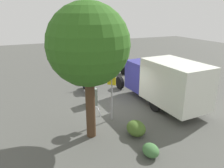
# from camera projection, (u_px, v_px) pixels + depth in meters

# --- Properties ---
(ground_plane) EXTENTS (60.00, 60.00, 0.00)m
(ground_plane) POSITION_uv_depth(u_px,v_px,m) (113.00, 107.00, 12.83)
(ground_plane) COLOR #4D4D48
(box_truck_near) EXTENTS (7.02, 2.45, 2.84)m
(box_truck_near) POSITION_uv_depth(u_px,v_px,m) (163.00, 80.00, 12.69)
(box_truck_near) COLOR black
(box_truck_near) RESTS_ON ground
(box_truck_far) EXTENTS (7.52, 2.43, 2.70)m
(box_truck_far) POSITION_uv_depth(u_px,v_px,m) (97.00, 51.00, 22.02)
(box_truck_far) COLOR black
(box_truck_far) RESTS_ON ground
(motorcycle) EXTENTS (1.81, 0.55, 1.20)m
(motorcycle) POSITION_uv_depth(u_px,v_px,m) (87.00, 84.00, 15.16)
(motorcycle) COLOR black
(motorcycle) RESTS_ON ground
(stop_sign) EXTENTS (0.71, 0.33, 3.17)m
(stop_sign) POSITION_uv_depth(u_px,v_px,m) (112.00, 81.00, 10.66)
(stop_sign) COLOR #9E9EA3
(stop_sign) RESTS_ON ground
(street_tree) EXTENTS (3.39, 3.39, 5.86)m
(street_tree) POSITION_uv_depth(u_px,v_px,m) (88.00, 46.00, 8.54)
(street_tree) COLOR #47301E
(street_tree) RESTS_ON ground
(utility_cabinet) EXTENTS (0.74, 0.51, 1.08)m
(utility_cabinet) POSITION_uv_depth(u_px,v_px,m) (92.00, 96.00, 12.98)
(utility_cabinet) COLOR slate
(utility_cabinet) RESTS_ON ground
(bike_rack_hoop) EXTENTS (0.85, 0.15, 0.85)m
(bike_rack_hoop) POSITION_uv_depth(u_px,v_px,m) (97.00, 113.00, 12.01)
(bike_rack_hoop) COLOR #B7B7BC
(bike_rack_hoop) RESTS_ON ground
(shrub_near_sign) EXTENTS (0.75, 0.62, 0.51)m
(shrub_near_sign) POSITION_uv_depth(u_px,v_px,m) (151.00, 150.00, 8.38)
(shrub_near_sign) COLOR #406F3C
(shrub_near_sign) RESTS_ON ground
(shrub_mid_verge) EXTENTS (0.89, 0.73, 0.61)m
(shrub_mid_verge) POSITION_uv_depth(u_px,v_px,m) (84.00, 80.00, 16.90)
(shrub_mid_verge) COLOR #387915
(shrub_mid_verge) RESTS_ON ground
(shrub_by_tree) EXTENTS (1.01, 0.83, 0.69)m
(shrub_by_tree) POSITION_uv_depth(u_px,v_px,m) (136.00, 128.00, 9.80)
(shrub_by_tree) COLOR #456426
(shrub_by_tree) RESTS_ON ground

